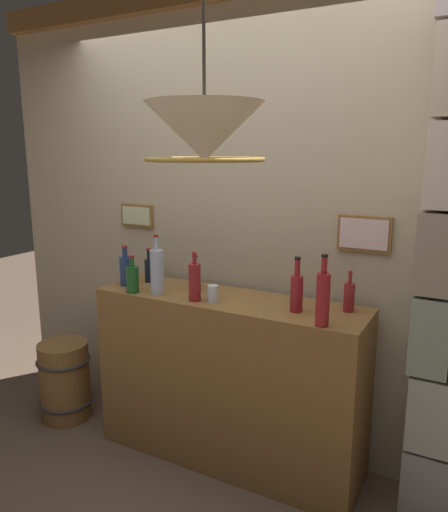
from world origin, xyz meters
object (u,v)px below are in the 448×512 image
Objects in this scene: liquor_bottle_vodka at (195,277)px; liquor_bottle_port at (349,297)px; pendant_lamp at (205,134)px; liquor_bottle_rye at (195,281)px; wooden_barrel at (65,380)px; glass_tumbler_rocks at (213,294)px; liquor_bottle_mezcal at (149,269)px; liquor_bottle_amaro at (132,278)px; liquor_bottle_scotch at (323,298)px; liquor_bottle_rum at (157,271)px; liquor_bottle_whiskey at (126,270)px; liquor_bottle_vermouth at (297,291)px.

liquor_bottle_vodka is 0.89m from liquor_bottle_port.
pendant_lamp reaches higher than liquor_bottle_vodka.
liquor_bottle_rye reaches higher than wooden_barrel.
glass_tumbler_rocks is 1.14m from pendant_lamp.
liquor_bottle_mezcal reaches higher than wooden_barrel.
liquor_bottle_vodka is 1.25m from wooden_barrel.
liquor_bottle_vodka is at bearing 10.64° from wooden_barrel.
liquor_bottle_amaro is (-0.30, -0.21, 0.00)m from liquor_bottle_vodka.
liquor_bottle_scotch is (0.73, -0.05, 0.03)m from liquor_bottle_rye.
liquor_bottle_rum is (0.15, 0.04, 0.05)m from liquor_bottle_amaro.
liquor_bottle_port is 1.33m from liquor_bottle_whiskey.
liquor_bottle_amaro is at bearing -167.75° from liquor_bottle_port.
liquor_bottle_rye reaches higher than liquor_bottle_mezcal.
pendant_lamp is (-0.08, -0.76, 0.76)m from liquor_bottle_vermouth.
liquor_bottle_whiskey is 0.71× the size of liquor_bottle_rum.
liquor_bottle_rum is at bearing 177.15° from liquor_bottle_scotch.
liquor_bottle_amaro reaches higher than liquor_bottle_port.
liquor_bottle_rum reaches higher than liquor_bottle_whiskey.
liquor_bottle_scotch is at bearing -14.46° from liquor_bottle_vodka.
pendant_lamp is (0.37, -0.69, 0.82)m from glass_tumbler_rocks.
liquor_bottle_port is at bearing 70.34° from pendant_lamp.
liquor_bottle_vodka is 0.24m from glass_tumbler_rocks.
liquor_bottle_mezcal is (-0.36, 0.03, 0.00)m from liquor_bottle_vodka.
liquor_bottle_mezcal is at bearing 174.08° from liquor_bottle_vermouth.
liquor_bottle_rye reaches higher than liquor_bottle_vodka.
liquor_bottle_scotch reaches higher than liquor_bottle_vermouth.
liquor_bottle_port is 2.31× the size of glass_tumbler_rocks.
glass_tumbler_rocks is (0.35, 0.03, -0.09)m from liquor_bottle_rum.
liquor_bottle_rum reaches higher than liquor_bottle_vermouth.
liquor_bottle_amaro is at bearing 179.57° from liquor_bottle_scotch.
liquor_bottle_rye is 0.79× the size of liquor_bottle_scotch.
glass_tumbler_rocks is at bearing 118.30° from pendant_lamp.
liquor_bottle_amaro is 0.96m from liquor_bottle_vermouth.
liquor_bottle_port is 0.40× the size of wooden_barrel.
liquor_bottle_vermouth is at bearing -5.92° from liquor_bottle_mezcal.
liquor_bottle_mezcal is at bearing 175.43° from liquor_bottle_vodka.
liquor_bottle_whiskey reaches higher than liquor_bottle_amaro.
liquor_bottle_mezcal is 0.41× the size of pendant_lamp.
pendant_lamp is 2.29m from wooden_barrel.
liquor_bottle_scotch reaches higher than wooden_barrel.
liquor_bottle_vodka is 0.40× the size of wooden_barrel.
glass_tumbler_rocks is (0.50, 0.07, -0.04)m from liquor_bottle_amaro.
liquor_bottle_rye is 1.24× the size of liquor_bottle_amaro.
liquor_bottle_mezcal is 1.02m from wooden_barrel.
liquor_bottle_vodka is 0.86× the size of liquor_bottle_whiskey.
liquor_bottle_amaro is 1.03m from wooden_barrel.
liquor_bottle_vermouth is (0.95, 0.13, 0.02)m from liquor_bottle_amaro.
liquor_bottle_vodka is at bearing 120.94° from liquor_bottle_rye.
liquor_bottle_amaro is at bearing -2.56° from wooden_barrel.
glass_tumbler_rocks is (-0.46, -0.06, -0.06)m from liquor_bottle_vermouth.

